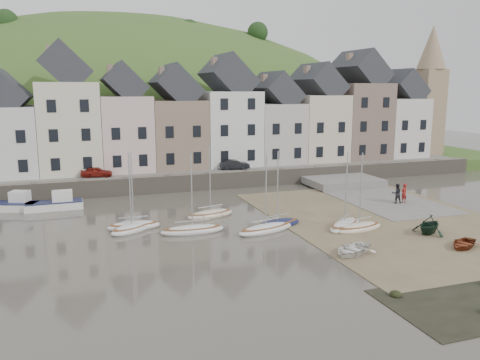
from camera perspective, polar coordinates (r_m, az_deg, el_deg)
name	(u,v)px	position (r m, az deg, el deg)	size (l,w,h in m)	color
ground	(265,232)	(37.55, 2.98, -6.13)	(160.00, 160.00, 0.00)	#4C473C
quay_land	(179,163)	(67.46, -7.18, 2.02)	(90.00, 30.00, 1.50)	#3E5C25
quay_street	(199,170)	(56.26, -4.79, 1.16)	(70.00, 7.00, 0.10)	slate
seawall	(207,181)	(53.04, -3.85, -0.13)	(70.00, 1.20, 1.80)	slate
beach	(386,219)	(42.74, 16.85, -4.45)	(18.00, 26.00, 0.06)	brown
slipway	(372,196)	(51.33, 15.31, -1.82)	(8.00, 18.00, 0.12)	slate
hillside	(127,238)	(98.05, -13.19, -6.67)	(134.40, 84.00, 84.00)	#3E5C25
townhouse_terrace	(206,118)	(59.41, -4.05, 7.29)	(61.05, 8.00, 13.93)	white
church_spire	(430,87)	(74.77, 21.40, 10.16)	(4.00, 4.00, 18.00)	#997F60
sailboat_0	(134,225)	(39.18, -12.39, -5.24)	(4.14, 1.54, 6.32)	silver
sailboat_1	(132,228)	(38.46, -12.62, -5.55)	(3.97, 3.30, 6.32)	silver
sailboat_2	(210,214)	(41.77, -3.50, -4.01)	(4.59, 2.51, 6.32)	beige
sailboat_3	(192,230)	(37.38, -5.61, -5.83)	(4.97, 1.67, 6.32)	silver
sailboat_4	(266,229)	(37.53, 3.04, -5.72)	(5.23, 2.81, 6.32)	silver
sailboat_5	(277,224)	(38.82, 4.39, -5.17)	(4.73, 2.73, 6.32)	#161C46
sailboat_6	(345,225)	(39.40, 12.22, -5.15)	(4.53, 3.91, 6.32)	silver
sailboat_7	(359,227)	(38.93, 13.84, -5.41)	(4.55, 2.30, 6.32)	beige
motorboat_0	(14,204)	(48.43, -25.00, -2.56)	(4.81, 3.19, 1.70)	silver
motorboat_2	(56,203)	(47.31, -20.81, -2.55)	(5.04, 1.86, 1.70)	silver
rowboat_white	(352,249)	(33.25, 13.04, -7.93)	(2.34, 3.27, 0.68)	white
rowboat_green	(429,224)	(39.34, 21.36, -4.88)	(2.41, 2.79, 1.47)	black
rowboat_red	(463,243)	(37.08, 24.79, -6.79)	(2.00, 2.80, 0.58)	brown
person_red	(404,193)	(48.82, 18.72, -1.46)	(0.68, 0.44, 1.85)	maroon
person_dark	(397,193)	(48.33, 17.95, -1.51)	(0.92, 0.71, 1.89)	black
car_left	(97,172)	(53.57, -16.51, 0.91)	(1.30, 3.22, 1.10)	maroon
car_right	(234,164)	(56.29, -0.66, 1.84)	(1.21, 3.48, 1.15)	black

